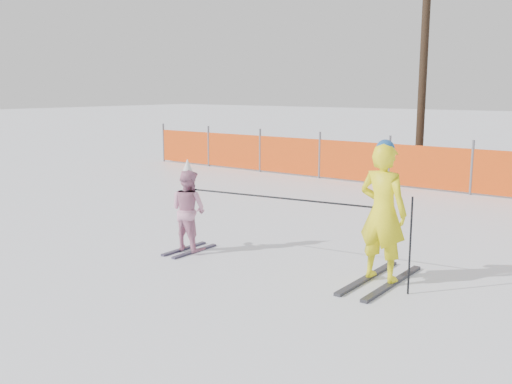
# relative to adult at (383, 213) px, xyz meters

# --- Properties ---
(ground) EXTENTS (120.00, 120.00, 0.00)m
(ground) POSITION_rel_adult_xyz_m (-1.71, -0.82, -0.89)
(ground) COLOR white
(ground) RESTS_ON ground
(adult) EXTENTS (0.65, 1.58, 1.78)m
(adult) POSITION_rel_adult_xyz_m (0.00, 0.00, 0.00)
(adult) COLOR black
(adult) RESTS_ON ground
(child) EXTENTS (0.58, 0.89, 1.38)m
(child) POSITION_rel_adult_xyz_m (-2.86, -0.45, -0.25)
(child) COLOR black
(child) RESTS_ON ground
(ski_poles) EXTENTS (3.20, 0.44, 1.17)m
(ski_poles) POSITION_rel_adult_xyz_m (-0.85, -0.22, -0.06)
(ski_poles) COLOR black
(ski_poles) RESTS_ON ground
(safety_fence) EXTENTS (14.21, 0.06, 1.25)m
(safety_fence) POSITION_rel_adult_xyz_m (-3.88, 6.75, -0.33)
(safety_fence) COLOR #595960
(safety_fence) RESTS_ON ground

